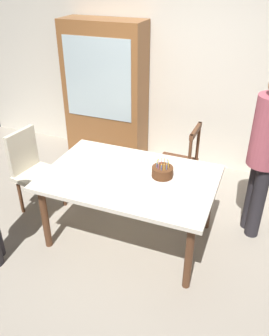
# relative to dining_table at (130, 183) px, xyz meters

# --- Properties ---
(ground) EXTENTS (6.40, 6.40, 0.00)m
(ground) POSITION_rel_dining_table_xyz_m (0.00, 0.00, -0.66)
(ground) COLOR #9E9384
(back_wall) EXTENTS (6.40, 0.10, 2.60)m
(back_wall) POSITION_rel_dining_table_xyz_m (0.00, 1.85, 0.64)
(back_wall) COLOR silver
(back_wall) RESTS_ON ground
(dining_table) EXTENTS (1.63, 1.08, 0.74)m
(dining_table) POSITION_rel_dining_table_xyz_m (0.00, 0.00, 0.00)
(dining_table) COLOR silver
(dining_table) RESTS_ON ground
(birthday_cake) EXTENTS (0.28, 0.28, 0.18)m
(birthday_cake) POSITION_rel_dining_table_xyz_m (0.30, 0.09, 0.13)
(birthday_cake) COLOR silver
(birthday_cake) RESTS_ON dining_table
(plate_near_celebrant) EXTENTS (0.22, 0.22, 0.01)m
(plate_near_celebrant) POSITION_rel_dining_table_xyz_m (-0.45, -0.24, 0.09)
(plate_near_celebrant) COLOR white
(plate_near_celebrant) RESTS_ON dining_table
(plate_far_side) EXTENTS (0.22, 0.22, 0.01)m
(plate_far_side) POSITION_rel_dining_table_xyz_m (-0.08, 0.24, 0.09)
(plate_far_side) COLOR white
(plate_far_side) RESTS_ON dining_table
(fork_near_celebrant) EXTENTS (0.18, 0.04, 0.01)m
(fork_near_celebrant) POSITION_rel_dining_table_xyz_m (-0.61, -0.25, 0.08)
(fork_near_celebrant) COLOR silver
(fork_near_celebrant) RESTS_ON dining_table
(fork_far_side) EXTENTS (0.18, 0.05, 0.01)m
(fork_far_side) POSITION_rel_dining_table_xyz_m (-0.24, 0.25, 0.08)
(fork_far_side) COLOR silver
(fork_far_side) RESTS_ON dining_table
(chair_spindle_back) EXTENTS (0.45, 0.45, 0.95)m
(chair_spindle_back) POSITION_rel_dining_table_xyz_m (0.26, 0.86, -0.20)
(chair_spindle_back) COLOR #56331E
(chair_spindle_back) RESTS_ON ground
(chair_upholstered) EXTENTS (0.50, 0.49, 0.95)m
(chair_upholstered) POSITION_rel_dining_table_xyz_m (-1.21, 0.08, -0.13)
(chair_upholstered) COLOR beige
(chair_upholstered) RESTS_ON ground
(person_guest) EXTENTS (0.32, 0.32, 1.69)m
(person_guest) POSITION_rel_dining_table_xyz_m (1.16, 0.56, 0.31)
(person_guest) COLOR #262328
(person_guest) RESTS_ON ground
(china_cabinet) EXTENTS (1.10, 0.45, 1.90)m
(china_cabinet) POSITION_rel_dining_table_xyz_m (-0.99, 1.56, 0.29)
(china_cabinet) COLOR brown
(china_cabinet) RESTS_ON ground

